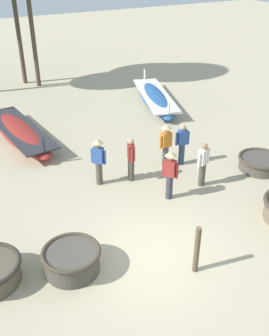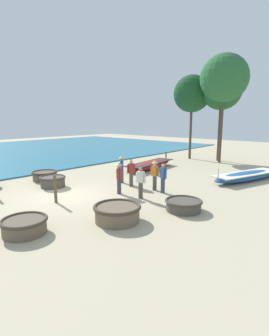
{
  "view_description": "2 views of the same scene",
  "coord_description": "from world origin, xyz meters",
  "px_view_note": "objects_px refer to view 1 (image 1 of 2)",
  "views": [
    {
      "loc": [
        -4.12,
        -6.64,
        7.12
      ],
      "look_at": [
        0.97,
        2.81,
        0.97
      ],
      "focal_mm": 42.0,
      "sensor_mm": 36.0,
      "label": 1
    },
    {
      "loc": [
        11.32,
        -7.35,
        3.91
      ],
      "look_at": [
        1.71,
        3.44,
        1.18
      ],
      "focal_mm": 28.0,
      "sensor_mm": 36.0,
      "label": 2
    }
  ],
  "objects_px": {
    "coracle_tilted": "(72,259)",
    "fisherman_standing_right": "(170,172)",
    "long_boat_ochre_hull": "(155,98)",
    "fisherman_crouching": "(131,159)",
    "mooring_post_mid_beach": "(197,250)",
    "coracle_weathered": "(260,162)",
    "fisherman_hauling": "(182,143)",
    "fisherman_with_hat": "(203,163)",
    "long_boat_green_hull": "(20,133)",
    "fisherman_by_coracle": "(166,143)",
    "fisherman_standing_left": "(98,159)"
  },
  "relations": [
    {
      "from": "coracle_weathered",
      "to": "fisherman_standing_right",
      "type": "height_order",
      "value": "fisherman_standing_right"
    },
    {
      "from": "mooring_post_mid_beach",
      "to": "fisherman_crouching",
      "type": "bearing_deg",
      "value": 82.27
    },
    {
      "from": "long_boat_green_hull",
      "to": "fisherman_hauling",
      "type": "relative_size",
      "value": 3.62
    },
    {
      "from": "long_boat_green_hull",
      "to": "fisherman_by_coracle",
      "type": "relative_size",
      "value": 3.4
    },
    {
      "from": "mooring_post_mid_beach",
      "to": "fisherman_hauling",
      "type": "bearing_deg",
      "value": 59.49
    },
    {
      "from": "fisherman_crouching",
      "to": "fisherman_by_coracle",
      "type": "height_order",
      "value": "fisherman_by_coracle"
    },
    {
      "from": "coracle_weathered",
      "to": "fisherman_with_hat",
      "type": "bearing_deg",
      "value": 177.33
    },
    {
      "from": "fisherman_with_hat",
      "to": "fisherman_hauling",
      "type": "bearing_deg",
      "value": 81.5
    },
    {
      "from": "coracle_weathered",
      "to": "fisherman_with_hat",
      "type": "xyz_separation_m",
      "value": [
        -2.53,
        0.12,
        0.57
      ]
    },
    {
      "from": "fisherman_hauling",
      "to": "fisherman_with_hat",
      "type": "xyz_separation_m",
      "value": [
        -0.23,
        -1.55,
        0.0
      ]
    },
    {
      "from": "coracle_weathered",
      "to": "fisherman_standing_left",
      "type": "height_order",
      "value": "fisherman_standing_left"
    },
    {
      "from": "long_boat_green_hull",
      "to": "fisherman_standing_right",
      "type": "bearing_deg",
      "value": -64.73
    },
    {
      "from": "fisherman_standing_left",
      "to": "fisherman_by_coracle",
      "type": "distance_m",
      "value": 2.59
    },
    {
      "from": "coracle_tilted",
      "to": "long_boat_ochre_hull",
      "type": "relative_size",
      "value": 0.26
    },
    {
      "from": "fisherman_crouching",
      "to": "fisherman_standing_right",
      "type": "xyz_separation_m",
      "value": [
        0.55,
        -1.55,
        0.12
      ]
    },
    {
      "from": "fisherman_with_hat",
      "to": "fisherman_standing_right",
      "type": "bearing_deg",
      "value": -174.57
    },
    {
      "from": "coracle_weathered",
      "to": "fisherman_crouching",
      "type": "bearing_deg",
      "value": 161.01
    },
    {
      "from": "coracle_tilted",
      "to": "fisherman_standing_right",
      "type": "xyz_separation_m",
      "value": [
        3.86,
        1.57,
        0.62
      ]
    },
    {
      "from": "long_boat_ochre_hull",
      "to": "fisherman_by_coracle",
      "type": "height_order",
      "value": "fisherman_by_coracle"
    },
    {
      "from": "fisherman_hauling",
      "to": "coracle_tilted",
      "type": "bearing_deg",
      "value": -149.26
    },
    {
      "from": "long_boat_ochre_hull",
      "to": "fisherman_crouching",
      "type": "height_order",
      "value": "fisherman_crouching"
    },
    {
      "from": "fisherman_hauling",
      "to": "fisherman_by_coracle",
      "type": "bearing_deg",
      "value": 170.05
    },
    {
      "from": "fisherman_standing_left",
      "to": "fisherman_by_coracle",
      "type": "bearing_deg",
      "value": -1.07
    },
    {
      "from": "fisherman_crouching",
      "to": "fisherman_hauling",
      "type": "bearing_deg",
      "value": 3.61
    },
    {
      "from": "coracle_tilted",
      "to": "fisherman_crouching",
      "type": "relative_size",
      "value": 0.94
    },
    {
      "from": "coracle_tilted",
      "to": "long_boat_ochre_hull",
      "type": "bearing_deg",
      "value": 49.18
    },
    {
      "from": "long_boat_ochre_hull",
      "to": "fisherman_with_hat",
      "type": "bearing_deg",
      "value": -109.43
    },
    {
      "from": "long_boat_ochre_hull",
      "to": "mooring_post_mid_beach",
      "type": "bearing_deg",
      "value": -116.04
    },
    {
      "from": "fisherman_crouching",
      "to": "fisherman_hauling",
      "type": "distance_m",
      "value": 2.17
    },
    {
      "from": "fisherman_standing_left",
      "to": "fisherman_with_hat",
      "type": "height_order",
      "value": "fisherman_standing_left"
    },
    {
      "from": "long_boat_ochre_hull",
      "to": "fisherman_crouching",
      "type": "relative_size",
      "value": 3.69
    },
    {
      "from": "fisherman_standing_left",
      "to": "fisherman_with_hat",
      "type": "xyz_separation_m",
      "value": [
        2.99,
        -1.71,
        -0.12
      ]
    },
    {
      "from": "coracle_weathered",
      "to": "fisherman_standing_left",
      "type": "bearing_deg",
      "value": 161.65
    },
    {
      "from": "fisherman_hauling",
      "to": "fisherman_standing_right",
      "type": "xyz_separation_m",
      "value": [
        -1.61,
        -1.68,
        0.12
      ]
    },
    {
      "from": "coracle_weathered",
      "to": "long_boat_green_hull",
      "type": "height_order",
      "value": "long_boat_green_hull"
    },
    {
      "from": "fisherman_hauling",
      "to": "mooring_post_mid_beach",
      "type": "relative_size",
      "value": 1.17
    },
    {
      "from": "fisherman_standing_right",
      "to": "fisherman_with_hat",
      "type": "height_order",
      "value": "fisherman_standing_right"
    },
    {
      "from": "fisherman_hauling",
      "to": "fisherman_standing_left",
      "type": "bearing_deg",
      "value": 177.18
    },
    {
      "from": "long_boat_green_hull",
      "to": "fisherman_crouching",
      "type": "height_order",
      "value": "fisherman_crouching"
    },
    {
      "from": "long_boat_green_hull",
      "to": "fisherman_crouching",
      "type": "xyz_separation_m",
      "value": [
        2.55,
        -5.03,
        0.52
      ]
    },
    {
      "from": "coracle_tilted",
      "to": "fisherman_with_hat",
      "type": "bearing_deg",
      "value": 17.99
    },
    {
      "from": "fisherman_standing_right",
      "to": "fisherman_by_coracle",
      "type": "height_order",
      "value": "same"
    },
    {
      "from": "fisherman_by_coracle",
      "to": "fisherman_with_hat",
      "type": "height_order",
      "value": "fisherman_by_coracle"
    },
    {
      "from": "long_boat_ochre_hull",
      "to": "mooring_post_mid_beach",
      "type": "distance_m",
      "value": 11.75
    },
    {
      "from": "coracle_tilted",
      "to": "mooring_post_mid_beach",
      "type": "bearing_deg",
      "value": -28.71
    },
    {
      "from": "fisherman_crouching",
      "to": "fisherman_with_hat",
      "type": "distance_m",
      "value": 2.39
    },
    {
      "from": "fisherman_crouching",
      "to": "fisherman_standing_right",
      "type": "height_order",
      "value": "fisherman_standing_right"
    },
    {
      "from": "fisherman_crouching",
      "to": "fisherman_by_coracle",
      "type": "xyz_separation_m",
      "value": [
        1.53,
        0.25,
        0.12
      ]
    },
    {
      "from": "fisherman_with_hat",
      "to": "mooring_post_mid_beach",
      "type": "height_order",
      "value": "fisherman_with_hat"
    },
    {
      "from": "long_boat_green_hull",
      "to": "fisherman_with_hat",
      "type": "relative_size",
      "value": 3.62
    }
  ]
}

